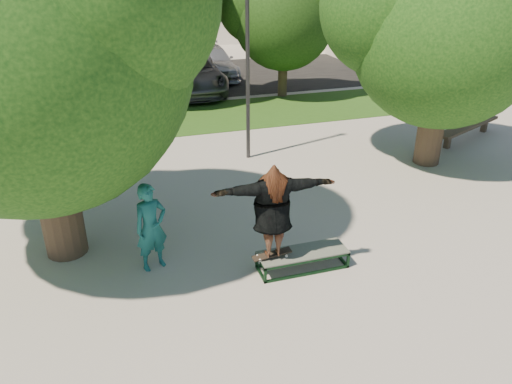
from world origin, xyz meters
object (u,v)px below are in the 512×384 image
object	(u,v)px
car_silver_a	(90,81)
car_dark	(52,82)
lamppost	(248,54)
bystander	(151,227)
bench	(468,127)
car_silver_b	(211,62)
car_grey	(191,74)
tree_left	(21,36)
grind_box	(302,260)
tree_right	(444,20)

from	to	relation	value
car_silver_a	car_dark	xyz separation A→B (m)	(-1.50, 0.16, 0.05)
lamppost	bystander	bearing A→B (deg)	-124.39
bench	car_silver_b	bearing A→B (deg)	93.72
car_silver_b	car_grey	bearing A→B (deg)	-119.43
car_silver_a	car_dark	bearing A→B (deg)	174.74
car_dark	car_silver_a	bearing A→B (deg)	5.13
bench	car_silver_a	distance (m)	15.10
car_dark	car_silver_b	size ratio (longest dim) A/B	0.97
car_silver_a	car_dark	distance (m)	1.51
bystander	car_grey	size ratio (longest dim) A/B	0.32
bystander	bench	xyz separation A→B (m)	(11.00, 4.46, -0.48)
tree_left	car_silver_a	world-z (taller)	tree_left
bystander	car_silver_b	distance (m)	16.94
tree_left	car_grey	distance (m)	13.91
grind_box	car_silver_a	size ratio (longest dim) A/B	0.41
bench	lamppost	bearing A→B (deg)	151.18
car_grey	car_dark	bearing A→B (deg)	-178.29
car_dark	car_grey	world-z (taller)	car_dark
tree_right	car_silver_a	distance (m)	14.43
tree_right	car_silver_a	xyz separation A→B (m)	(-9.42, 10.42, -3.34)
grind_box	car_grey	xyz separation A→B (m)	(0.53, 14.55, 0.61)
tree_right	car_dark	bearing A→B (deg)	135.92
lamppost	car_silver_a	distance (m)	9.91
bystander	car_silver_a	bearing A→B (deg)	74.36
tree_left	bench	bearing A→B (deg)	14.26
tree_left	car_dark	world-z (taller)	tree_left
lamppost	car_silver_b	distance (m)	11.46
lamppost	grind_box	distance (m)	6.77
tree_right	car_dark	xyz separation A→B (m)	(-10.92, 10.57, -3.28)
grind_box	bystander	distance (m)	3.06
car_dark	grind_box	bearing A→B (deg)	-59.00
bystander	car_silver_a	xyz separation A→B (m)	(-1.00, 13.61, -0.16)
lamppost	tree_left	bearing A→B (deg)	-143.58
bystander	tree_right	bearing A→B (deg)	0.96
car_grey	bystander	bearing A→B (deg)	-100.63
car_silver_b	car_dark	bearing A→B (deg)	-161.14
tree_right	bench	size ratio (longest dim) A/B	1.99
tree_left	bystander	size ratio (longest dim) A/B	3.91
bystander	car_silver_a	distance (m)	13.65
lamppost	grind_box	bearing A→B (deg)	-96.34
car_silver_a	car_silver_b	bearing A→B (deg)	24.74
grind_box	car_silver_b	size ratio (longest dim) A/B	0.36
tree_right	car_grey	distance (m)	12.04
car_grey	grind_box	bearing A→B (deg)	-88.85
bench	car_silver_a	xyz separation A→B (m)	(-12.00, 9.15, 0.32)
tree_right	car_dark	size ratio (longest dim) A/B	1.33
tree_left	car_grey	size ratio (longest dim) A/B	1.24
tree_right	bench	world-z (taller)	tree_right
car_silver_b	bench	bearing A→B (deg)	-62.05
grind_box	car_dark	bearing A→B (deg)	109.92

